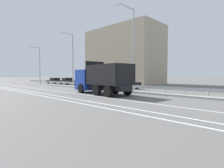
{
  "coord_description": "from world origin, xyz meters",
  "views": [
    {
      "loc": [
        15.33,
        -14.43,
        2.01
      ],
      "look_at": [
        1.25,
        -0.1,
        0.99
      ],
      "focal_mm": 28.0,
      "sensor_mm": 36.0,
      "label": 1
    }
  ],
  "objects_px": {
    "street_lamp_1": "(72,58)",
    "street_lamp_2": "(132,46)",
    "parked_car_2": "(85,82)",
    "parked_car_0": "(55,81)",
    "street_lamp_0": "(39,63)",
    "parked_car_1": "(67,81)",
    "median_road_sign": "(97,82)",
    "dump_truck": "(97,81)",
    "parked_car_3": "(102,83)",
    "parked_car_4": "(127,83)"
  },
  "relations": [
    {
      "from": "median_road_sign",
      "to": "parked_car_2",
      "type": "height_order",
      "value": "median_road_sign"
    },
    {
      "from": "parked_car_4",
      "to": "street_lamp_0",
      "type": "bearing_deg",
      "value": -73.2
    },
    {
      "from": "street_lamp_1",
      "to": "parked_car_3",
      "type": "height_order",
      "value": "street_lamp_1"
    },
    {
      "from": "street_lamp_0",
      "to": "parked_car_1",
      "type": "bearing_deg",
      "value": 40.38
    },
    {
      "from": "parked_car_1",
      "to": "parked_car_2",
      "type": "bearing_deg",
      "value": 98.27
    },
    {
      "from": "parked_car_1",
      "to": "parked_car_3",
      "type": "relative_size",
      "value": 0.89
    },
    {
      "from": "street_lamp_1",
      "to": "parked_car_4",
      "type": "distance_m",
      "value": 10.25
    },
    {
      "from": "parked_car_0",
      "to": "parked_car_4",
      "type": "xyz_separation_m",
      "value": [
        21.66,
        0.56,
        0.06
      ]
    },
    {
      "from": "median_road_sign",
      "to": "parked_car_2",
      "type": "xyz_separation_m",
      "value": [
        -8.58,
        4.36,
        -0.32
      ]
    },
    {
      "from": "median_road_sign",
      "to": "parked_car_0",
      "type": "bearing_deg",
      "value": 169.25
    },
    {
      "from": "street_lamp_2",
      "to": "parked_car_1",
      "type": "distance_m",
      "value": 21.53
    },
    {
      "from": "parked_car_2",
      "to": "parked_car_4",
      "type": "relative_size",
      "value": 1.04
    },
    {
      "from": "median_road_sign",
      "to": "dump_truck",
      "type": "bearing_deg",
      "value": -40.68
    },
    {
      "from": "parked_car_0",
      "to": "parked_car_4",
      "type": "height_order",
      "value": "parked_car_4"
    },
    {
      "from": "dump_truck",
      "to": "street_lamp_2",
      "type": "distance_m",
      "value": 5.77
    },
    {
      "from": "dump_truck",
      "to": "street_lamp_2",
      "type": "relative_size",
      "value": 0.8
    },
    {
      "from": "parked_car_4",
      "to": "parked_car_1",
      "type": "bearing_deg",
      "value": -83.69
    },
    {
      "from": "median_road_sign",
      "to": "street_lamp_2",
      "type": "xyz_separation_m",
      "value": [
        6.43,
        -0.12,
        4.3
      ]
    },
    {
      "from": "street_lamp_2",
      "to": "median_road_sign",
      "type": "bearing_deg",
      "value": 178.91
    },
    {
      "from": "median_road_sign",
      "to": "street_lamp_1",
      "type": "bearing_deg",
      "value": -179.89
    },
    {
      "from": "parked_car_1",
      "to": "dump_truck",
      "type": "bearing_deg",
      "value": 71.05
    },
    {
      "from": "parked_car_4",
      "to": "street_lamp_1",
      "type": "bearing_deg",
      "value": -57.95
    },
    {
      "from": "street_lamp_1",
      "to": "parked_car_0",
      "type": "height_order",
      "value": "street_lamp_1"
    },
    {
      "from": "street_lamp_0",
      "to": "parked_car_4",
      "type": "bearing_deg",
      "value": 12.08
    },
    {
      "from": "median_road_sign",
      "to": "street_lamp_1",
      "type": "distance_m",
      "value": 7.35
    },
    {
      "from": "street_lamp_0",
      "to": "parked_car_4",
      "type": "height_order",
      "value": "street_lamp_0"
    },
    {
      "from": "street_lamp_2",
      "to": "parked_car_2",
      "type": "xyz_separation_m",
      "value": [
        -15.0,
        4.48,
        -4.62
      ]
    },
    {
      "from": "parked_car_0",
      "to": "parked_car_4",
      "type": "relative_size",
      "value": 1.17
    },
    {
      "from": "street_lamp_1",
      "to": "dump_truck",
      "type": "bearing_deg",
      "value": -18.83
    },
    {
      "from": "dump_truck",
      "to": "median_road_sign",
      "type": "xyz_separation_m",
      "value": [
        -4.14,
        3.56,
        -0.27
      ]
    },
    {
      "from": "street_lamp_2",
      "to": "parked_car_0",
      "type": "relative_size",
      "value": 2.0
    },
    {
      "from": "street_lamp_2",
      "to": "parked_car_0",
      "type": "bearing_deg",
      "value": 171.6
    },
    {
      "from": "median_road_sign",
      "to": "parked_car_1",
      "type": "relative_size",
      "value": 0.48
    },
    {
      "from": "parked_car_0",
      "to": "parked_car_1",
      "type": "height_order",
      "value": "parked_car_1"
    },
    {
      "from": "parked_car_3",
      "to": "parked_car_4",
      "type": "relative_size",
      "value": 1.18
    },
    {
      "from": "street_lamp_2",
      "to": "parked_car_2",
      "type": "height_order",
      "value": "street_lamp_2"
    },
    {
      "from": "street_lamp_0",
      "to": "parked_car_1",
      "type": "distance_m",
      "value": 7.33
    },
    {
      "from": "dump_truck",
      "to": "street_lamp_0",
      "type": "distance_m",
      "value": 23.59
    },
    {
      "from": "street_lamp_1",
      "to": "parked_car_4",
      "type": "relative_size",
      "value": 2.17
    },
    {
      "from": "street_lamp_2",
      "to": "dump_truck",
      "type": "bearing_deg",
      "value": -123.56
    },
    {
      "from": "parked_car_2",
      "to": "parked_car_3",
      "type": "bearing_deg",
      "value": -97.24
    },
    {
      "from": "dump_truck",
      "to": "parked_car_3",
      "type": "distance_m",
      "value": 10.6
    },
    {
      "from": "parked_car_0",
      "to": "parked_car_3",
      "type": "distance_m",
      "value": 16.37
    },
    {
      "from": "street_lamp_1",
      "to": "street_lamp_2",
      "type": "bearing_deg",
      "value": -0.5
    },
    {
      "from": "parked_car_4",
      "to": "parked_car_3",
      "type": "bearing_deg",
      "value": -82.44
    },
    {
      "from": "dump_truck",
      "to": "parked_car_0",
      "type": "xyz_separation_m",
      "value": [
        -23.75,
        7.28,
        -0.64
      ]
    },
    {
      "from": "parked_car_0",
      "to": "parked_car_2",
      "type": "xyz_separation_m",
      "value": [
        11.03,
        0.63,
        0.05
      ]
    },
    {
      "from": "street_lamp_1",
      "to": "parked_car_4",
      "type": "bearing_deg",
      "value": 27.33
    },
    {
      "from": "dump_truck",
      "to": "parked_car_0",
      "type": "bearing_deg",
      "value": 78.85
    },
    {
      "from": "street_lamp_0",
      "to": "parked_car_1",
      "type": "relative_size",
      "value": 1.89
    }
  ]
}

